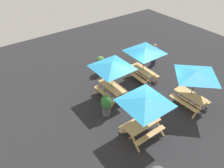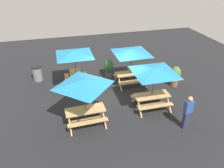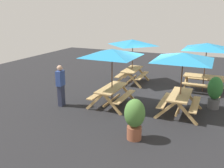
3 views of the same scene
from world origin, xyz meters
name	(u,v)px [view 1 (image 1 of 3)]	position (x,y,z in m)	size (l,w,h in m)	color
ground_plane	(144,99)	(0.00, 0.00, 0.00)	(24.00, 24.00, 0.00)	#232326
picnic_table_0	(112,68)	(1.33, 1.33, 1.99)	(2.83, 2.83, 2.34)	tan
picnic_table_1	(145,104)	(-1.86, 1.90, 1.99)	(2.83, 2.83, 2.34)	tan
picnic_table_2	(145,52)	(1.56, -1.31, 1.99)	(2.83, 2.83, 2.34)	tan
picnic_table_3	(196,76)	(-1.88, -1.67, 1.99)	(2.07, 2.07, 2.34)	tan
potted_plant_0	(101,64)	(3.83, 0.42, 0.71)	(0.62, 0.62, 1.26)	#935138
potted_plant_1	(106,104)	(0.27, 2.47, 0.71)	(0.57, 0.57, 1.29)	#59595B
person_standing	(154,54)	(2.42, -3.16, 0.89)	(0.37, 0.24, 1.67)	#2D334C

